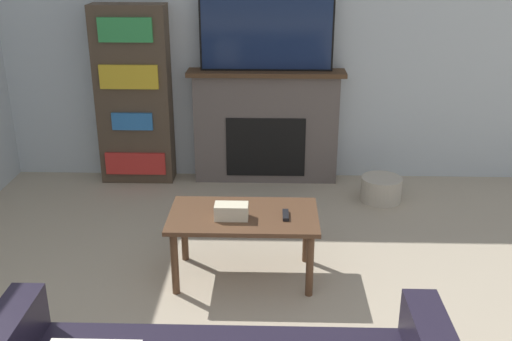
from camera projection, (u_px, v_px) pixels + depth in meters
The scene contains 8 objects.
wall_back at pixel (262, 37), 5.48m from camera, with size 5.85×0.06×2.70m.
fireplace at pixel (266, 126), 5.64m from camera, with size 1.44×0.28×1.07m.
tv at pixel (266, 33), 5.31m from camera, with size 1.20×0.03×0.68m.
coffee_table at pixel (244, 223), 4.02m from camera, with size 1.00×0.57×0.48m.
tissue_box at pixel (231, 211), 3.92m from camera, with size 0.22×0.12×0.10m.
remote_control at pixel (286, 215), 3.95m from camera, with size 0.04×0.15×0.02m.
bookshelf at pixel (134, 96), 5.55m from camera, with size 0.68×0.29×1.66m.
storage_basket at pixel (381, 189), 5.33m from camera, with size 0.36×0.36×0.22m.
Camera 1 is at (0.10, -1.15, 2.20)m, focal length 42.00 mm.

